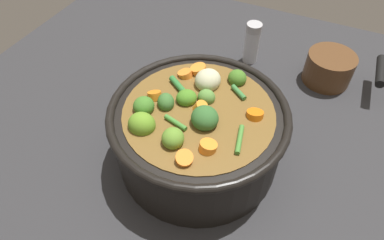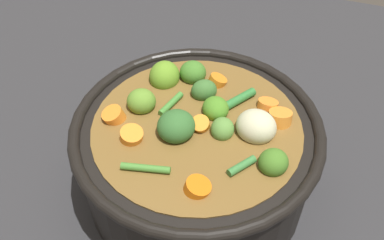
{
  "view_description": "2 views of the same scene",
  "coord_description": "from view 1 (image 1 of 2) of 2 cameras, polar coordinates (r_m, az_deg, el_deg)",
  "views": [
    {
      "loc": [
        -0.34,
        -0.15,
        0.5
      ],
      "look_at": [
        -0.0,
        0.01,
        0.09
      ],
      "focal_mm": 32.18,
      "sensor_mm": 36.0,
      "label": 1
    },
    {
      "loc": [
        0.1,
        -0.31,
        0.46
      ],
      "look_at": [
        -0.01,
        0.01,
        0.11
      ],
      "focal_mm": 39.91,
      "sensor_mm": 36.0,
      "label": 2
    }
  ],
  "objects": [
    {
      "name": "salt_shaker",
      "position": [
        0.8,
        9.9,
        12.49
      ],
      "size": [
        0.03,
        0.03,
        0.1
      ],
      "color": "silver",
      "rests_on": "ground_plane"
    },
    {
      "name": "ground_plane",
      "position": [
        0.62,
        0.96,
        -6.01
      ],
      "size": [
        1.1,
        1.1,
        0.0
      ],
      "primitive_type": "plane",
      "color": "#2D2D30"
    },
    {
      "name": "small_saucepan",
      "position": [
        0.79,
        22.03,
        7.95
      ],
      "size": [
        0.1,
        0.16,
        0.06
      ],
      "color": "brown",
      "rests_on": "ground_plane"
    },
    {
      "name": "cooking_pot",
      "position": [
        0.57,
        1.0,
        -2.13
      ],
      "size": [
        0.29,
        0.29,
        0.14
      ],
      "color": "black",
      "rests_on": "ground_plane"
    }
  ]
}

